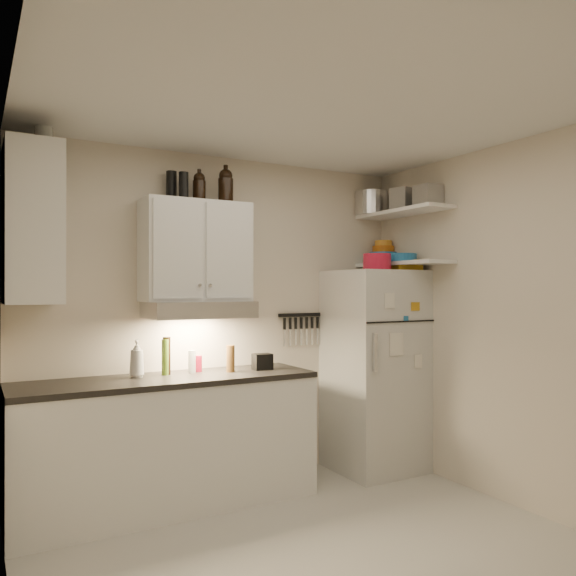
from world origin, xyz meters
TOP-DOWN VIEW (x-y plane):
  - floor at (0.00, 0.00)m, footprint 3.20×3.00m
  - ceiling at (0.00, 0.00)m, footprint 3.20×3.00m
  - back_wall at (0.00, 1.51)m, footprint 3.20×0.02m
  - left_wall at (-1.61, 0.00)m, footprint 0.02×3.00m
  - right_wall at (1.61, 0.00)m, footprint 0.02×3.00m
  - base_cabinet at (-0.55, 1.20)m, footprint 2.10×0.60m
  - countertop at (-0.55, 1.20)m, footprint 2.10×0.62m
  - upper_cabinet at (-0.30, 1.33)m, footprint 0.80×0.33m
  - side_cabinet at (-1.44, 1.20)m, footprint 0.33×0.55m
  - range_hood at (-0.30, 1.27)m, footprint 0.76×0.46m
  - fridge at (1.25, 1.16)m, footprint 0.70×0.68m
  - shelf_hi at (1.45, 1.02)m, footprint 0.30×0.95m
  - shelf_lo at (1.45, 1.02)m, footprint 0.30×0.95m
  - knife_strip at (0.70, 1.49)m, footprint 0.42×0.02m
  - dutch_oven at (1.15, 1.00)m, footprint 0.29×0.29m
  - book_stack at (1.47, 1.03)m, footprint 0.29×0.33m
  - spice_jar at (1.35, 1.13)m, footprint 0.07×0.07m
  - stock_pot at (1.39, 1.39)m, footprint 0.33×0.33m
  - tin_a at (1.44, 1.00)m, footprint 0.22×0.21m
  - tin_b at (1.50, 0.77)m, footprint 0.18×0.18m
  - bowl_teal at (1.49, 1.34)m, footprint 0.25×0.25m
  - bowl_orange at (1.52, 1.37)m, footprint 0.20×0.20m
  - bowl_yellow at (1.52, 1.37)m, footprint 0.16×0.16m
  - plates at (1.42, 1.03)m, footprint 0.33×0.33m
  - growler_a at (-0.27, 1.35)m, footprint 0.12×0.12m
  - growler_b at (-0.06, 1.32)m, footprint 0.14×0.14m
  - thermos_a at (-0.40, 1.31)m, footprint 0.08×0.08m
  - thermos_b at (-0.46, 1.41)m, footprint 0.09×0.09m
  - side_jar at (-1.36, 1.30)m, footprint 0.13×0.13m
  - soap_bottle at (-0.75, 1.29)m, footprint 0.15×0.15m
  - pepper_mill at (-0.07, 1.20)m, footprint 0.07×0.07m
  - oil_bottle at (-0.55, 1.30)m, footprint 0.06×0.06m
  - vinegar_bottle at (-0.53, 1.32)m, footprint 0.06×0.06m
  - clear_bottle at (-0.34, 1.31)m, footprint 0.06×0.06m
  - red_jar at (-0.28, 1.34)m, footprint 0.06×0.06m
  - caddy at (0.19, 1.20)m, footprint 0.15×0.11m

SIDE VIEW (x-z plane):
  - floor at x=0.00m, z-range -0.02..0.00m
  - base_cabinet at x=-0.55m, z-range 0.00..0.88m
  - fridge at x=1.25m, z-range 0.00..1.70m
  - countertop at x=-0.55m, z-range 0.88..0.92m
  - red_jar at x=-0.28m, z-range 0.92..1.04m
  - caddy at x=0.19m, z-range 0.92..1.04m
  - clear_bottle at x=-0.34m, z-range 0.92..1.09m
  - pepper_mill at x=-0.07m, z-range 0.92..1.12m
  - oil_bottle at x=-0.55m, z-range 0.92..1.18m
  - vinegar_bottle at x=-0.53m, z-range 0.92..1.19m
  - soap_bottle at x=-0.75m, z-range 0.92..1.22m
  - back_wall at x=0.00m, z-range 0.00..2.60m
  - left_wall at x=-1.61m, z-range 0.00..2.60m
  - right_wall at x=1.61m, z-range 0.00..2.60m
  - knife_strip at x=0.70m, z-range 1.31..1.33m
  - range_hood at x=-0.30m, z-range 1.33..1.45m
  - book_stack at x=1.47m, z-range 1.70..1.79m
  - spice_jar at x=1.35m, z-range 1.70..1.79m
  - shelf_lo at x=1.45m, z-range 1.75..1.77m
  - dutch_oven at x=1.15m, z-range 1.70..1.83m
  - plates at x=1.42m, z-range 1.77..1.84m
  - upper_cabinet at x=-0.30m, z-range 1.45..2.20m
  - bowl_teal at x=1.49m, z-range 1.77..1.88m
  - bowl_orange at x=1.52m, z-range 1.88..1.94m
  - side_cabinet at x=-1.44m, z-range 1.45..2.45m
  - bowl_yellow at x=1.52m, z-range 1.94..1.99m
  - shelf_hi at x=1.45m, z-range 2.19..2.22m
  - thermos_a at x=-0.40m, z-range 2.20..2.41m
  - tin_b at x=1.50m, z-range 2.21..2.40m
  - tin_a at x=1.44m, z-range 2.21..2.40m
  - thermos_b at x=-0.46m, z-range 2.20..2.42m
  - growler_a at x=-0.27m, z-range 2.20..2.43m
  - stock_pot at x=1.39m, z-range 2.21..2.43m
  - growler_b at x=-0.06m, z-range 2.20..2.47m
  - side_jar at x=-1.36m, z-range 2.45..2.60m
  - ceiling at x=0.00m, z-range 2.60..2.62m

